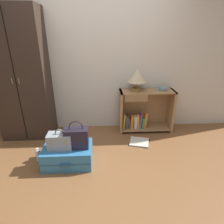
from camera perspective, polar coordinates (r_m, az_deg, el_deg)
ground_plane at (r=2.52m, az=-3.85°, el=-19.64°), size 9.00×9.00×0.00m
back_wall at (r=3.37m, az=-4.22°, el=16.17°), size 6.40×0.10×2.60m
wardrobe at (r=3.38m, az=-25.69°, el=9.48°), size 0.82×0.47×2.08m
bookshelf at (r=3.48m, az=9.48°, el=0.17°), size 0.96×0.34×0.77m
table_lamp at (r=3.25m, az=7.66°, el=10.69°), size 0.33×0.33×0.38m
bowl at (r=3.42m, az=15.07°, el=6.80°), size 0.15×0.15×0.05m
suitcase_large at (r=2.75m, az=-13.12°, el=-12.48°), size 0.66×0.46×0.27m
train_case at (r=2.61m, az=-15.46°, el=-8.42°), size 0.32×0.19×0.29m
handbag at (r=2.57m, az=-10.62°, el=-7.65°), size 0.31×0.17×0.39m
bottle at (r=2.95m, az=-21.43°, el=-11.96°), size 0.07×0.07×0.20m
open_book_on_floor at (r=3.22m, az=8.27°, el=-8.97°), size 0.40×0.38×0.02m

